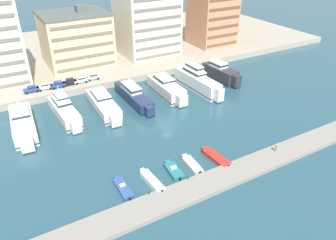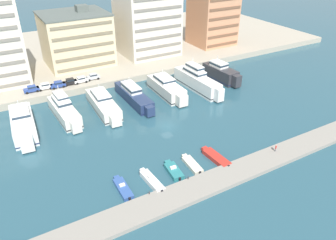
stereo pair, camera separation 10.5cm
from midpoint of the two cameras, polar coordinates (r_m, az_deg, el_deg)
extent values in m
plane|color=#285160|center=(77.91, -0.18, -1.10)|extent=(400.00, 400.00, 0.00)
cube|color=#ADA38E|center=(131.02, -14.17, 11.65)|extent=(180.00, 70.00, 1.96)
cube|color=gray|center=(63.08, 9.88, -9.71)|extent=(120.00, 5.52, 0.81)
cube|color=white|center=(82.01, -23.95, -0.73)|extent=(5.87, 15.60, 3.75)
cube|color=white|center=(74.36, -23.41, -3.77)|extent=(2.81, 2.59, 3.19)
cube|color=#192347|center=(82.59, -23.78, -1.45)|extent=(5.93, 15.76, 0.24)
cube|color=white|center=(81.83, -24.40, 1.26)|extent=(4.20, 6.67, 1.60)
cube|color=#233342|center=(81.76, -24.42, 1.35)|extent=(4.25, 6.74, 0.58)
cylinder|color=silver|center=(81.98, -24.69, 2.59)|extent=(0.16, 0.16, 1.80)
cube|color=white|center=(89.62, -24.27, 1.20)|extent=(4.14, 1.18, 0.20)
cube|color=silver|center=(84.78, -17.65, 1.35)|extent=(4.85, 15.24, 3.21)
cube|color=silver|center=(77.54, -15.80, -1.08)|extent=(2.34, 2.14, 2.73)
cube|color=black|center=(85.26, -17.55, 0.74)|extent=(4.90, 15.39, 0.24)
cube|color=white|center=(84.68, -18.13, 3.12)|extent=(3.50, 6.48, 1.73)
cube|color=#233342|center=(84.60, -18.15, 3.23)|extent=(3.54, 6.54, 0.62)
cube|color=white|center=(84.06, -18.29, 4.01)|extent=(2.73, 5.05, 1.19)
cube|color=#233342|center=(84.02, -18.30, 4.08)|extent=(2.76, 5.10, 0.43)
cylinder|color=silver|center=(84.31, -18.63, 5.15)|extent=(0.16, 0.16, 1.80)
cube|color=silver|center=(92.08, -19.06, 2.94)|extent=(3.49, 1.08, 0.20)
cube|color=silver|center=(86.14, -11.27, 2.64)|extent=(5.20, 16.50, 2.99)
cube|color=silver|center=(78.30, -9.21, -0.03)|extent=(2.62, 2.39, 2.54)
cube|color=black|center=(86.58, -11.21, 2.07)|extent=(5.25, 16.67, 0.24)
cube|color=white|center=(86.23, -11.67, 4.29)|extent=(3.84, 6.99, 1.48)
cube|color=#233342|center=(86.17, -11.68, 4.38)|extent=(3.89, 7.06, 0.53)
cylinder|color=silver|center=(86.46, -11.98, 5.52)|extent=(0.16, 0.16, 1.80)
cube|color=silver|center=(93.96, -12.85, 4.39)|extent=(3.94, 1.04, 0.20)
cube|color=navy|center=(89.30, -6.07, 4.07)|extent=(3.98, 17.28, 2.91)
cube|color=navy|center=(81.57, -3.27, 1.60)|extent=(2.16, 1.97, 2.47)
cube|color=#192347|center=(89.71, -6.03, 3.52)|extent=(4.02, 17.45, 0.24)
cube|color=white|center=(89.44, -6.49, 5.67)|extent=(3.09, 7.26, 1.56)
cube|color=#233342|center=(89.37, -6.50, 5.76)|extent=(3.13, 7.33, 0.56)
cylinder|color=silver|center=(89.69, -6.84, 6.89)|extent=(0.16, 0.16, 1.80)
cube|color=navy|center=(97.21, -8.30, 5.72)|extent=(3.34, 0.91, 0.20)
cube|color=silver|center=(92.89, -0.40, 5.53)|extent=(5.15, 15.03, 3.57)
cube|color=silver|center=(86.14, 2.33, 3.51)|extent=(2.73, 2.49, 3.03)
cube|color=black|center=(93.38, -0.39, 4.88)|extent=(5.20, 15.18, 0.24)
cube|color=white|center=(92.80, -0.73, 7.18)|extent=(3.92, 6.35, 1.41)
cube|color=#233342|center=(92.74, -0.73, 7.26)|extent=(3.97, 6.41, 0.51)
cylinder|color=silver|center=(92.96, -1.02, 8.29)|extent=(0.16, 0.16, 1.80)
cube|color=silver|center=(99.66, -2.58, 6.76)|extent=(4.16, 0.98, 0.20)
cube|color=white|center=(96.33, 5.00, 6.56)|extent=(4.63, 18.32, 4.25)
cube|color=white|center=(89.25, 8.81, 4.41)|extent=(2.25, 2.06, 3.62)
cube|color=black|center=(96.88, 4.97, 5.81)|extent=(4.67, 18.50, 0.24)
cube|color=white|center=(96.24, 4.59, 8.41)|extent=(3.37, 7.75, 1.49)
cube|color=#233342|center=(96.18, 4.60, 8.49)|extent=(3.41, 7.82, 0.54)
cube|color=white|center=(95.72, 4.63, 9.21)|extent=(2.63, 6.04, 1.37)
cube|color=#233342|center=(95.68, 4.63, 9.28)|extent=(2.66, 6.10, 0.49)
cylinder|color=silver|center=(96.04, 4.26, 10.30)|extent=(0.16, 0.16, 1.80)
cube|color=white|center=(103.86, 1.83, 7.87)|extent=(3.40, 1.02, 0.20)
cube|color=#333338|center=(103.64, 9.00, 7.99)|extent=(5.09, 12.62, 4.11)
cube|color=#333338|center=(98.92, 11.77, 6.70)|extent=(2.47, 2.28, 3.49)
cube|color=#192347|center=(104.14, 8.95, 7.31)|extent=(5.14, 12.75, 0.24)
cube|color=white|center=(103.28, 8.78, 9.59)|extent=(3.66, 5.41, 1.48)
cube|color=#233342|center=(103.23, 8.79, 9.67)|extent=(3.71, 5.46, 0.53)
cylinder|color=silver|center=(103.26, 8.56, 10.58)|extent=(0.16, 0.16, 1.80)
cube|color=#333338|center=(108.55, 6.62, 8.67)|extent=(3.66, 1.15, 0.20)
cube|color=#33569E|center=(60.30, -7.83, -11.76)|extent=(2.04, 5.89, 0.70)
cube|color=#33569E|center=(62.69, -8.93, -9.96)|extent=(1.05, 0.87, 0.60)
cube|color=silver|center=(60.27, -8.01, -11.14)|extent=(1.04, 0.63, 0.35)
cube|color=#283847|center=(60.43, -8.11, -10.94)|extent=(0.93, 0.11, 0.21)
cube|color=black|center=(58.02, -6.70, -13.48)|extent=(0.37, 0.29, 0.60)
cube|color=white|center=(61.04, -2.81, -10.65)|extent=(2.05, 6.59, 1.03)
cube|color=white|center=(63.47, -4.48, -8.86)|extent=(0.97, 0.81, 0.88)
cube|color=silver|center=(60.88, -3.06, -9.85)|extent=(0.96, 0.65, 0.48)
cube|color=#283847|center=(61.02, -3.20, -9.66)|extent=(0.85, 0.13, 0.29)
cube|color=black|center=(58.72, -1.06, -12.37)|extent=(0.37, 0.30, 0.60)
cube|color=teal|center=(63.39, 1.01, -8.91)|extent=(2.67, 5.15, 0.87)
cube|color=teal|center=(65.47, -0.05, -7.45)|extent=(1.28, 1.09, 0.74)
cube|color=silver|center=(63.25, 0.88, -8.26)|extent=(1.24, 0.72, 0.43)
cube|color=#283847|center=(63.41, 0.77, -8.07)|extent=(1.08, 0.19, 0.26)
cube|color=black|center=(61.45, 2.06, -10.22)|extent=(0.39, 0.32, 0.60)
cube|color=beige|center=(65.19, 4.23, -7.80)|extent=(2.29, 5.65, 0.75)
cube|color=beige|center=(67.36, 2.91, -6.33)|extent=(1.11, 0.93, 0.64)
cube|color=black|center=(63.14, 5.57, -9.15)|extent=(0.38, 0.30, 0.60)
cube|color=red|center=(67.38, 8.43, -6.58)|extent=(2.51, 6.83, 0.90)
cube|color=red|center=(69.67, 6.41, -5.05)|extent=(1.23, 1.03, 0.77)
cube|color=black|center=(65.28, 10.47, -7.99)|extent=(0.37, 0.30, 0.60)
cube|color=#28428E|center=(97.44, -22.74, 4.89)|extent=(4.11, 1.73, 0.80)
cube|color=#28428E|center=(97.17, -22.73, 5.31)|extent=(2.11, 1.58, 0.68)
cube|color=#1E2833|center=(97.17, -22.73, 5.31)|extent=(2.07, 1.59, 0.37)
cylinder|color=black|center=(96.73, -23.38, 4.31)|extent=(0.64, 0.23, 0.64)
cylinder|color=black|center=(98.29, -23.53, 4.67)|extent=(0.64, 0.23, 0.64)
cylinder|color=black|center=(96.93, -21.83, 4.69)|extent=(0.64, 0.23, 0.64)
cylinder|color=black|center=(98.49, -22.01, 5.05)|extent=(0.64, 0.23, 0.64)
cube|color=white|center=(97.81, -20.73, 5.39)|extent=(4.10, 1.70, 0.80)
cube|color=white|center=(97.55, -20.73, 5.81)|extent=(2.10, 1.56, 0.68)
cube|color=#1E2833|center=(97.55, -20.73, 5.81)|extent=(2.06, 1.58, 0.37)
cylinder|color=black|center=(97.03, -21.36, 4.81)|extent=(0.64, 0.22, 0.64)
cylinder|color=black|center=(98.59, -21.55, 5.17)|extent=(0.64, 0.22, 0.64)
cylinder|color=black|center=(97.36, -19.82, 5.19)|extent=(0.64, 0.22, 0.64)
cylinder|color=black|center=(98.91, -20.03, 5.54)|extent=(0.64, 0.22, 0.64)
cube|color=#28428E|center=(97.76, -18.67, 5.76)|extent=(4.15, 1.82, 0.80)
cube|color=#28428E|center=(97.50, -18.66, 6.18)|extent=(2.14, 1.62, 0.68)
cube|color=#1E2833|center=(97.50, -18.66, 6.18)|extent=(2.10, 1.64, 0.37)
cylinder|color=black|center=(96.97, -19.31, 5.19)|extent=(0.65, 0.24, 0.64)
cylinder|color=black|center=(98.53, -19.50, 5.55)|extent=(0.65, 0.24, 0.64)
cylinder|color=black|center=(97.32, -17.76, 5.55)|extent=(0.65, 0.24, 0.64)
cylinder|color=black|center=(98.87, -17.98, 5.90)|extent=(0.65, 0.24, 0.64)
cube|color=black|center=(98.59, -16.78, 6.28)|extent=(4.12, 1.75, 0.80)
cube|color=black|center=(98.34, -16.76, 6.69)|extent=(2.12, 1.59, 0.68)
cube|color=#1E2833|center=(98.34, -16.76, 6.69)|extent=(2.08, 1.60, 0.37)
cylinder|color=black|center=(97.72, -17.36, 5.71)|extent=(0.64, 0.23, 0.64)
cylinder|color=black|center=(99.25, -17.62, 6.05)|extent=(0.64, 0.23, 0.64)
cylinder|color=black|center=(98.26, -15.86, 6.08)|extent=(0.64, 0.23, 0.64)
cylinder|color=black|center=(99.79, -16.14, 6.41)|extent=(0.64, 0.23, 0.64)
cube|color=white|center=(99.11, -15.00, 6.67)|extent=(4.15, 1.84, 0.80)
cube|color=white|center=(98.87, -14.98, 7.08)|extent=(2.15, 1.63, 0.68)
cube|color=#1E2833|center=(98.87, -14.98, 7.08)|extent=(2.11, 1.64, 0.37)
cylinder|color=black|center=(98.17, -15.56, 6.11)|extent=(0.65, 0.24, 0.64)
cylinder|color=black|center=(99.69, -15.86, 6.43)|extent=(0.65, 0.24, 0.64)
cylinder|color=black|center=(98.85, -14.08, 6.48)|extent=(0.65, 0.24, 0.64)
cylinder|color=black|center=(100.36, -14.40, 6.80)|extent=(0.65, 0.24, 0.64)
cube|color=#B7BCC1|center=(100.55, -13.02, 7.27)|extent=(4.13, 1.78, 0.80)
cube|color=#B7BCC1|center=(100.31, -12.99, 7.67)|extent=(2.13, 1.60, 0.68)
cube|color=#1E2833|center=(100.31, -12.99, 7.67)|extent=(2.09, 1.62, 0.37)
cylinder|color=black|center=(99.63, -13.59, 6.73)|extent=(0.64, 0.23, 0.64)
cylinder|color=black|center=(101.16, -13.87, 7.05)|extent=(0.64, 0.23, 0.64)
cylinder|color=black|center=(100.27, -12.12, 7.06)|extent=(0.64, 0.23, 0.64)
cylinder|color=black|center=(101.79, -12.41, 7.38)|extent=(0.64, 0.23, 0.64)
cube|color=beige|center=(113.28, -15.75, 13.39)|extent=(20.16, 17.95, 15.98)
cube|color=#7E7359|center=(106.86, -13.92, 9.03)|extent=(18.54, 0.24, 0.90)
cube|color=#7E7359|center=(105.81, -14.13, 10.64)|extent=(18.54, 0.24, 0.90)
cube|color=#7E7359|center=(104.84, -14.35, 12.28)|extent=(18.54, 0.24, 0.90)
cube|color=#7E7359|center=(103.96, -14.57, 13.95)|extent=(18.54, 0.24, 0.90)
cube|color=#7E7359|center=(103.18, -14.80, 15.65)|extent=(18.54, 0.24, 0.90)
cube|color=#56605B|center=(111.37, -16.35, 17.41)|extent=(20.56, 18.31, 0.40)
cube|color=#56605B|center=(111.89, -14.88, 18.29)|extent=(3.60, 3.20, 2.00)
cube|color=silver|center=(118.67, -3.77, 17.29)|extent=(18.67, 17.21, 24.65)
cube|color=gray|center=(114.13, -1.59, 11.20)|extent=(17.18, 0.24, 0.90)
cube|color=gray|center=(113.18, -1.61, 12.67)|extent=(17.18, 0.24, 0.90)
cube|color=gray|center=(112.30, -1.64, 14.18)|extent=(17.18, 0.24, 0.90)
cube|color=gray|center=(111.50, -1.66, 15.70)|extent=(17.18, 0.24, 0.90)
cube|color=gray|center=(110.78, -1.69, 17.24)|extent=(17.18, 0.24, 0.90)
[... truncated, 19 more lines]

